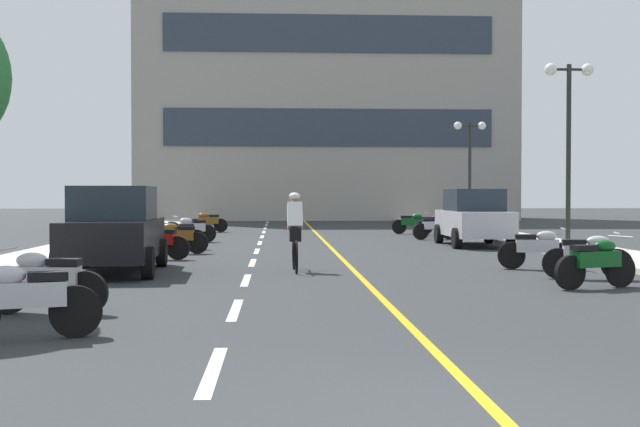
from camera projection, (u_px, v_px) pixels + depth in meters
name	position (u px, v px, depth m)	size (l,w,h in m)	color
ground_plane	(320.00, 245.00, 26.66)	(140.00, 140.00, 0.00)	#2D3033
curb_left	(117.00, 238.00, 29.27)	(2.40, 72.00, 0.12)	#B7B2A8
curb_right	(510.00, 237.00, 30.03)	(2.40, 72.00, 0.12)	#B7B2A8
lane_dash_0	(213.00, 370.00, 7.58)	(0.14, 2.20, 0.01)	silver
lane_dash_1	(235.00, 310.00, 11.58)	(0.14, 2.20, 0.01)	silver
lane_dash_2	(246.00, 280.00, 15.57)	(0.14, 2.20, 0.01)	silver
lane_dash_3	(253.00, 263.00, 19.56)	(0.14, 2.20, 0.01)	silver
lane_dash_4	(257.00, 251.00, 23.56)	(0.14, 2.20, 0.01)	silver
lane_dash_5	(260.00, 243.00, 27.55)	(0.14, 2.20, 0.01)	silver
lane_dash_6	(262.00, 237.00, 31.54)	(0.14, 2.20, 0.01)	silver
lane_dash_7	(264.00, 232.00, 35.54)	(0.14, 2.20, 0.01)	silver
lane_dash_8	(265.00, 228.00, 39.53)	(0.14, 2.20, 0.01)	silver
lane_dash_9	(266.00, 225.00, 43.52)	(0.14, 2.20, 0.01)	silver
lane_dash_10	(267.00, 223.00, 47.52)	(0.14, 2.20, 0.01)	silver
lane_dash_11	(268.00, 220.00, 51.51)	(0.14, 2.20, 0.01)	silver
centre_line_yellow	(323.00, 239.00, 29.66)	(0.12, 66.00, 0.01)	gold
office_building	(325.00, 75.00, 54.70)	(24.40, 8.56, 19.44)	#9E998E
street_lamp_mid	(569.00, 113.00, 23.85)	(1.46, 0.36, 5.38)	black
street_lamp_far	(470.00, 150.00, 36.50)	(1.46, 0.36, 4.80)	black
parked_car_near	(114.00, 229.00, 17.02)	(2.08, 4.28, 1.82)	black
parked_car_mid	(474.00, 217.00, 26.05)	(1.93, 4.21, 1.82)	black
motorcycle_0	(23.00, 299.00, 9.13)	(1.66, 0.74, 0.92)	black
motorcycle_1	(46.00, 280.00, 11.11)	(1.70, 0.60, 0.92)	black
motorcycle_2	(596.00, 262.00, 14.17)	(1.64, 0.79, 0.92)	black
motorcycle_3	(588.00, 255.00, 15.72)	(1.68, 0.65, 0.92)	black
motorcycle_4	(538.00, 248.00, 17.78)	(1.69, 0.63, 0.92)	black
motorcycle_5	(157.00, 241.00, 20.48)	(1.68, 0.64, 0.92)	black
motorcycle_6	(177.00, 237.00, 22.47)	(1.70, 0.60, 0.92)	black
motorcycle_7	(177.00, 234.00, 24.07)	(1.70, 0.60, 0.92)	black
motorcycle_8	(191.00, 229.00, 27.75)	(1.64, 0.79, 0.92)	black
motorcycle_9	(435.00, 227.00, 29.66)	(1.69, 0.62, 0.92)	black
motorcycle_10	(433.00, 225.00, 31.73)	(1.64, 0.79, 0.92)	black
motorcycle_11	(413.00, 223.00, 33.62)	(1.66, 0.74, 0.92)	black
motorcycle_12	(208.00, 222.00, 35.24)	(1.70, 0.60, 0.92)	black
cyclist_rider	(295.00, 230.00, 17.39)	(0.42, 1.77, 1.71)	black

